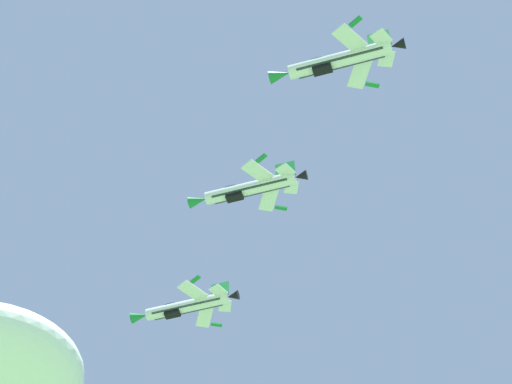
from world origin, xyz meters
name	(u,v)px	position (x,y,z in m)	size (l,w,h in m)	color
fighter_jet_lead	(185,307)	(-41.69, 87.30, 105.52)	(15.97, 10.61, 4.36)	silver
fighter_jet_left_wing	(248,189)	(-25.79, 71.83, 105.95)	(15.97, 10.53, 4.39)	silver
fighter_jet_right_wing	(338,60)	(-8.46, 56.48, 102.54)	(15.97, 10.52, 4.39)	silver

